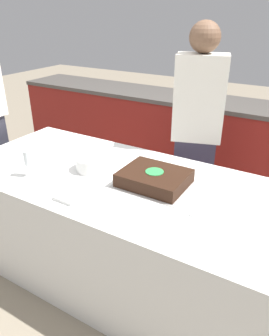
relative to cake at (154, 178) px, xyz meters
The scene contains 10 objects.
ground_plane 0.84m from the cake, 169.45° to the right, with size 14.00×14.00×0.00m, color gray.
back_counter 1.58m from the cake, 98.50° to the left, with size 4.40×0.58×0.92m.
dining_table 0.48m from the cake, 169.45° to the right, with size 2.19×0.99×0.76m.
cake is the anchor object (origin of this frame).
plate_stack 0.45m from the cake, behind, with size 0.19×0.19×0.09m.
wine_glass 0.80m from the cake, 156.99° to the right, with size 0.06×0.06×0.17m.
side_plate_near_cake 0.33m from the cake, 87.80° to the left, with size 0.19×0.19×0.00m.
side_plate_right_edge 0.37m from the cake, 18.35° to the right, with size 0.19×0.19×0.00m.
utensil_pile 0.53m from the cake, 129.40° to the right, with size 0.13×0.08×0.02m.
person_cutting_cake 0.68m from the cake, 90.00° to the left, with size 0.40×0.30×1.66m.
Camera 1 is at (1.02, -1.51, 1.73)m, focal length 35.00 mm.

